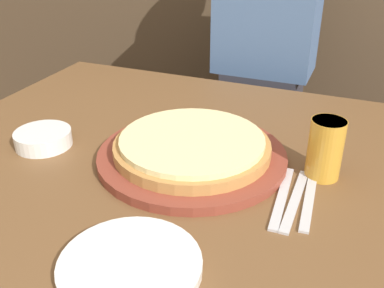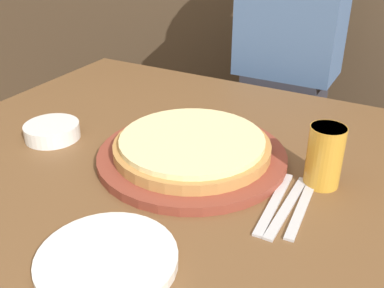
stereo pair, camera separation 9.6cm
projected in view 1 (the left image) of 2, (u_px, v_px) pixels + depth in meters
dining_table at (179, 282)px, 1.15m from camera, size 1.22×1.03×0.72m
pizza_on_board at (192, 150)px, 0.97m from camera, size 0.41×0.41×0.06m
beer_glass at (326, 147)px, 0.90m from camera, size 0.07×0.07×0.13m
dinner_plate at (130, 266)px, 0.68m from camera, size 0.22×0.22×0.02m
side_bowl at (43, 138)px, 1.04m from camera, size 0.13×0.13×0.04m
fork at (282, 197)px, 0.86m from camera, size 0.03×0.21×0.00m
dinner_knife at (295, 200)px, 0.85m from camera, size 0.02×0.21×0.00m
spoon at (308, 203)px, 0.84m from camera, size 0.03×0.18×0.00m
diner_person at (262, 82)px, 1.61m from camera, size 0.33×0.20×1.32m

